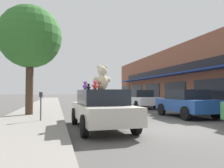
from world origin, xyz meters
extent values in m
plane|color=#514F4C|center=(0.00, 0.00, 0.00)|extent=(260.00, 260.00, 0.00)
cube|color=gray|center=(-5.44, 0.00, 0.07)|extent=(3.04, 90.00, 0.14)
cube|color=navy|center=(6.45, 8.97, 3.10)|extent=(1.02, 34.49, 0.12)
cube|color=black|center=(6.91, 8.97, 3.65)|extent=(0.08, 32.85, 0.70)
cube|color=black|center=(6.92, 6.41, 1.40)|extent=(0.06, 3.90, 2.00)
cube|color=black|center=(6.92, 11.54, 1.40)|extent=(0.06, 3.90, 2.00)
cube|color=black|center=(6.92, 16.67, 1.40)|extent=(0.06, 3.90, 2.00)
cube|color=black|center=(6.92, 21.80, 1.40)|extent=(0.06, 3.90, 2.00)
cube|color=black|center=(6.92, 26.94, 1.40)|extent=(0.06, 3.90, 2.00)
cube|color=beige|center=(-2.62, 0.64, 0.65)|extent=(1.86, 4.68, 0.59)
cube|color=black|center=(-2.62, 0.64, 1.23)|extent=(1.60, 2.59, 0.55)
cylinder|color=black|center=(-3.51, 2.05, 0.36)|extent=(0.22, 0.72, 0.71)
cylinder|color=black|center=(-1.80, 2.10, 0.36)|extent=(0.22, 0.72, 0.71)
cylinder|color=black|center=(-3.44, -0.82, 0.36)|extent=(0.22, 0.72, 0.71)
cylinder|color=black|center=(-1.73, -0.78, 0.36)|extent=(0.22, 0.72, 0.71)
ellipsoid|color=beige|center=(-2.49, 1.05, 1.82)|extent=(0.51, 0.44, 0.63)
sphere|color=beige|center=(-2.49, 1.05, 2.28)|extent=(0.42, 0.42, 0.40)
sphere|color=beige|center=(-2.34, 1.06, 2.44)|extent=(0.18, 0.18, 0.17)
sphere|color=beige|center=(-2.63, 1.04, 2.44)|extent=(0.18, 0.18, 0.17)
sphere|color=white|center=(-2.50, 1.22, 2.26)|extent=(0.16, 0.16, 0.15)
sphere|color=beige|center=(-2.24, 1.10, 1.93)|extent=(0.24, 0.24, 0.23)
sphere|color=beige|center=(-2.74, 1.07, 1.93)|extent=(0.24, 0.24, 0.23)
ellipsoid|color=black|center=(-3.13, 0.56, 1.58)|extent=(0.14, 0.14, 0.14)
sphere|color=black|center=(-3.13, 0.56, 1.68)|extent=(0.13, 0.13, 0.09)
sphere|color=black|center=(-3.10, 0.58, 1.72)|extent=(0.05, 0.05, 0.04)
sphere|color=black|center=(-3.16, 0.54, 1.72)|extent=(0.05, 0.05, 0.04)
sphere|color=#3A3A3D|center=(-3.15, 0.59, 1.68)|extent=(0.05, 0.05, 0.03)
sphere|color=black|center=(-3.08, 0.60, 1.60)|extent=(0.07, 0.07, 0.05)
sphere|color=black|center=(-3.18, 0.54, 1.60)|extent=(0.07, 0.07, 0.05)
ellipsoid|color=teal|center=(-3.08, 0.77, 1.58)|extent=(0.15, 0.15, 0.15)
sphere|color=teal|center=(-3.08, 0.77, 1.68)|extent=(0.13, 0.13, 0.09)
sphere|color=teal|center=(-3.05, 0.75, 1.72)|extent=(0.05, 0.05, 0.04)
sphere|color=teal|center=(-3.10, 0.79, 1.72)|extent=(0.05, 0.05, 0.04)
sphere|color=#47CDC6|center=(-3.05, 0.80, 1.68)|extent=(0.05, 0.05, 0.04)
sphere|color=teal|center=(-3.03, 0.74, 1.60)|extent=(0.08, 0.08, 0.05)
sphere|color=teal|center=(-3.12, 0.82, 1.60)|extent=(0.08, 0.08, 0.05)
ellipsoid|color=purple|center=(-3.27, 0.38, 1.60)|extent=(0.19, 0.18, 0.19)
sphere|color=purple|center=(-3.27, 0.38, 1.74)|extent=(0.17, 0.17, 0.12)
sphere|color=purple|center=(-3.23, 0.36, 1.79)|extent=(0.07, 0.07, 0.05)
sphere|color=purple|center=(-3.31, 0.40, 1.79)|extent=(0.07, 0.07, 0.05)
sphere|color=#BA67ED|center=(-3.24, 0.43, 1.74)|extent=(0.06, 0.06, 0.05)
sphere|color=purple|center=(-3.20, 0.35, 1.63)|extent=(0.10, 0.10, 0.07)
sphere|color=purple|center=(-3.33, 0.43, 1.63)|extent=(0.10, 0.10, 0.07)
ellipsoid|color=red|center=(-3.04, -0.50, 1.59)|extent=(0.16, 0.16, 0.16)
sphere|color=red|center=(-3.04, -0.50, 1.71)|extent=(0.15, 0.15, 0.10)
sphere|color=red|center=(-3.01, -0.47, 1.75)|extent=(0.06, 0.06, 0.04)
sphere|color=red|center=(-3.07, -0.52, 1.75)|extent=(0.06, 0.06, 0.04)
sphere|color=#FF4741|center=(-3.07, -0.46, 1.70)|extent=(0.06, 0.06, 0.04)
sphere|color=red|center=(-2.99, -0.45, 1.62)|extent=(0.08, 0.08, 0.06)
sphere|color=red|center=(-3.10, -0.53, 1.62)|extent=(0.08, 0.08, 0.06)
ellipsoid|color=olive|center=(-2.71, 0.50, 1.61)|extent=(0.16, 0.14, 0.21)
sphere|color=olive|center=(-2.71, 0.50, 1.77)|extent=(0.13, 0.13, 0.13)
sphere|color=olive|center=(-2.66, 0.50, 1.82)|extent=(0.06, 0.06, 0.06)
sphere|color=olive|center=(-2.76, 0.50, 1.82)|extent=(0.06, 0.06, 0.06)
sphere|color=tan|center=(-2.71, 0.56, 1.76)|extent=(0.05, 0.05, 0.05)
sphere|color=olive|center=(-2.62, 0.51, 1.65)|extent=(0.08, 0.08, 0.08)
sphere|color=olive|center=(-2.79, 0.51, 1.65)|extent=(0.08, 0.08, 0.08)
ellipsoid|color=pink|center=(-2.95, 0.08, 1.61)|extent=(0.18, 0.16, 0.21)
sphere|color=pink|center=(-2.95, 0.08, 1.77)|extent=(0.15, 0.15, 0.13)
sphere|color=pink|center=(-2.91, 0.07, 1.82)|extent=(0.06, 0.06, 0.06)
sphere|color=pink|center=(-3.00, 0.08, 1.82)|extent=(0.06, 0.06, 0.06)
sphere|color=#FFA3DA|center=(-2.95, 0.13, 1.76)|extent=(0.06, 0.06, 0.05)
sphere|color=pink|center=(-2.87, 0.08, 1.65)|extent=(0.09, 0.09, 0.08)
sphere|color=pink|center=(-3.04, 0.10, 1.65)|extent=(0.09, 0.09, 0.08)
cube|color=#1E4793|center=(2.83, 3.26, 0.69)|extent=(1.83, 4.11, 0.66)
cube|color=black|center=(2.83, 3.26, 1.28)|extent=(1.61, 2.11, 0.53)
cylinder|color=black|center=(1.94, 4.54, 0.36)|extent=(0.20, 0.71, 0.71)
cylinder|color=black|center=(3.73, 4.54, 0.36)|extent=(0.20, 0.71, 0.71)
cylinder|color=black|center=(1.94, 1.99, 0.36)|extent=(0.20, 0.71, 0.71)
cylinder|color=black|center=(3.73, 1.99, 0.36)|extent=(0.20, 0.71, 0.71)
cube|color=silver|center=(2.83, 10.30, 0.67)|extent=(1.73, 4.47, 0.63)
cube|color=black|center=(2.83, 10.30, 1.29)|extent=(1.53, 2.35, 0.60)
cylinder|color=black|center=(1.98, 11.69, 0.36)|extent=(0.20, 0.71, 0.71)
cylinder|color=black|center=(3.68, 11.69, 0.36)|extent=(0.20, 0.71, 0.71)
cylinder|color=black|center=(1.98, 8.92, 0.36)|extent=(0.20, 0.71, 0.71)
cylinder|color=black|center=(3.68, 8.92, 0.36)|extent=(0.20, 0.71, 0.71)
cylinder|color=#473323|center=(-5.79, 5.55, 1.61)|extent=(0.42, 0.42, 2.93)
sphere|color=#33702D|center=(-5.79, 5.55, 4.60)|extent=(3.58, 3.58, 3.58)
cylinder|color=#4C4C51|center=(-4.97, 2.59, 0.67)|extent=(0.06, 0.06, 1.05)
cube|color=#2D2D33|center=(-4.97, 2.59, 1.30)|extent=(0.14, 0.10, 0.22)
camera|label=1|loc=(-4.30, -7.65, 1.41)|focal=35.00mm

